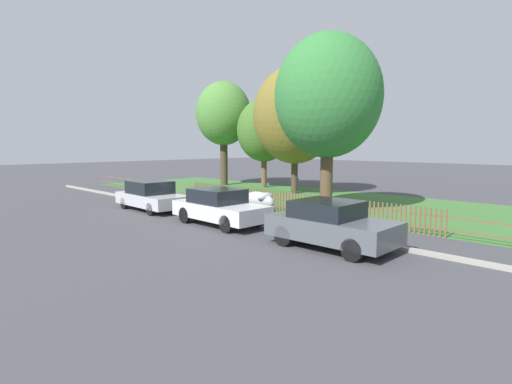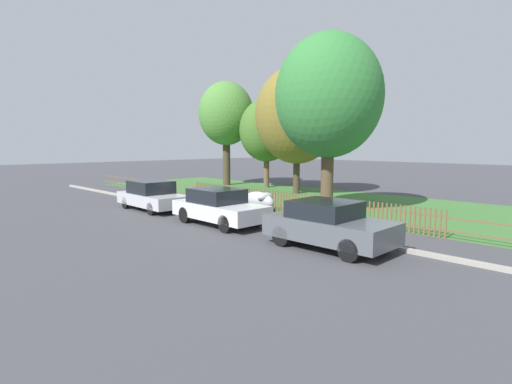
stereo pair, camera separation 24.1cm
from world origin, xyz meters
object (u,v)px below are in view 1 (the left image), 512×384
tree_nearest_kerb (223,114)px  parked_car_navy_estate (331,224)px  parked_car_black_saloon (220,207)px  covered_motorcycle (259,201)px  parked_car_silver_hatchback (152,196)px  tree_behind_motorcycle (264,130)px  tree_mid_park (295,115)px  tree_far_left (328,97)px

tree_nearest_kerb → parked_car_navy_estate: bearing=-31.6°
parked_car_black_saloon → covered_motorcycle: size_ratio=2.13×
parked_car_silver_hatchback → tree_behind_motorcycle: (-3.22, 11.20, 3.45)m
tree_mid_park → parked_car_silver_hatchback: bearing=-94.4°
covered_motorcycle → tree_nearest_kerb: 14.82m
parked_car_silver_hatchback → tree_mid_park: 10.74m
parked_car_navy_estate → covered_motorcycle: (-5.23, 2.30, -0.06)m
parked_car_black_saloon → tree_nearest_kerb: bearing=139.4°
covered_motorcycle → tree_mid_park: tree_mid_park is taller
parked_car_navy_estate → tree_behind_motorcycle: size_ratio=0.60×
parked_car_black_saloon → tree_nearest_kerb: tree_nearest_kerb is taller
parked_car_navy_estate → tree_behind_motorcycle: 17.73m
tree_behind_motorcycle → parked_car_silver_hatchback: bearing=-74.0°
tree_far_left → tree_mid_park: bearing=141.7°
tree_nearest_kerb → tree_mid_park: tree_mid_park is taller
covered_motorcycle → parked_car_navy_estate: bearing=-23.0°
tree_mid_park → tree_far_left: bearing=-38.3°
parked_car_silver_hatchback → covered_motorcycle: parked_car_silver_hatchback is taller
tree_mid_park → tree_nearest_kerb: bearing=176.2°
parked_car_silver_hatchback → tree_nearest_kerb: (-6.65, 10.32, 4.74)m
parked_car_silver_hatchback → parked_car_black_saloon: (5.03, -0.03, 0.03)m
parked_car_silver_hatchback → tree_far_left: tree_far_left is taller
tree_nearest_kerb → tree_behind_motorcycle: tree_nearest_kerb is taller
parked_car_black_saloon → covered_motorcycle: bearing=94.5°
covered_motorcycle → tree_nearest_kerb: bearing=146.0°
tree_nearest_kerb → tree_mid_park: 7.43m
parked_car_navy_estate → tree_nearest_kerb: (-16.76, 10.29, 4.70)m
parked_car_silver_hatchback → covered_motorcycle: 5.41m
tree_mid_park → tree_behind_motorcycle: bearing=160.9°
tree_mid_park → parked_car_navy_estate: bearing=-46.3°
tree_mid_park → tree_far_left: 6.80m
parked_car_black_saloon → covered_motorcycle: parked_car_black_saloon is taller
tree_mid_park → covered_motorcycle: bearing=-61.2°
tree_nearest_kerb → covered_motorcycle: bearing=-34.7°
parked_car_silver_hatchback → parked_car_navy_estate: 10.11m
parked_car_black_saloon → parked_car_navy_estate: 5.08m
tree_far_left → parked_car_navy_estate: bearing=-54.2°
tree_nearest_kerb → tree_behind_motorcycle: size_ratio=1.23×
parked_car_silver_hatchback → tree_mid_park: bearing=87.3°
parked_car_navy_estate → tree_behind_motorcycle: tree_behind_motorcycle is taller
covered_motorcycle → tree_nearest_kerb: tree_nearest_kerb is taller
parked_car_silver_hatchback → parked_car_black_saloon: 5.03m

